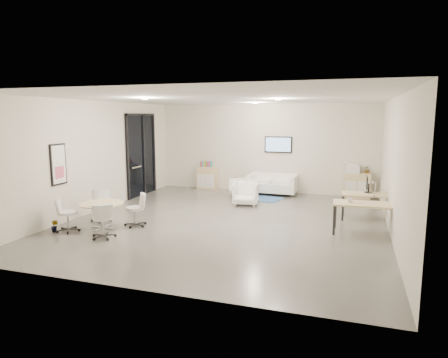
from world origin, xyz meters
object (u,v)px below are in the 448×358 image
sideboard_left (207,178)px  armchair_right (246,193)px  desk_rear (368,196)px  loveseat (273,185)px  desk_front (364,206)px  round_table (102,206)px  armchair_left (241,187)px  sideboard_right (357,186)px

sideboard_left → armchair_right: size_ratio=1.10×
desk_rear → loveseat: bearing=133.6°
desk_front → round_table: desk_front is taller
armchair_left → desk_rear: size_ratio=0.49×
sideboard_left → round_table: sideboard_left is taller
armchair_left → round_table: 5.34m
sideboard_left → sideboard_right: (5.42, -0.01, 0.01)m
sideboard_left → armchair_right: (2.10, -2.20, -0.04)m
sideboard_left → desk_front: sideboard_left is taller
sideboard_right → armchair_left: sideboard_right is taller
loveseat → armchair_right: bearing=-101.5°
sideboard_right → armchair_right: (-3.32, -2.18, -0.04)m
armchair_right → armchair_left: bearing=102.6°
sideboard_right → armchair_right: size_ratio=1.11×
desk_rear → desk_front: bearing=-100.3°
sideboard_right → armchair_right: bearing=-146.7°
desk_rear → round_table: 6.91m
armchair_left → sideboard_left: bearing=-159.5°
loveseat → desk_front: size_ratio=1.19×
desk_rear → desk_front: (-0.13, -1.42, 0.02)m
loveseat → round_table: 6.51m
loveseat → armchair_left: (-0.93, -0.84, 0.00)m
sideboard_right → desk_front: (0.14, -4.36, 0.23)m
armchair_right → desk_front: size_ratio=0.54×
sideboard_left → round_table: bearing=-95.3°
sideboard_right → desk_front: 4.37m
sideboard_left → armchair_right: sideboard_left is taller
sideboard_left → desk_front: bearing=-38.2°
sideboard_left → loveseat: bearing=-4.5°
sideboard_left → round_table: size_ratio=0.81×
desk_rear → sideboard_left: bearing=147.5°
sideboard_left → loveseat: sideboard_left is taller
desk_rear → round_table: (-6.24, -2.96, -0.08)m
sideboard_right → round_table: size_ratio=0.82×
loveseat → armchair_right: 2.05m
armchair_right → loveseat: bearing=67.5°
round_table → sideboard_left: bearing=84.7°
armchair_right → desk_rear: bearing=-21.4°
armchair_right → desk_front: 4.10m
loveseat → desk_rear: loveseat is taller
armchair_left → round_table: bearing=-61.0°
desk_front → loveseat: bearing=123.5°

